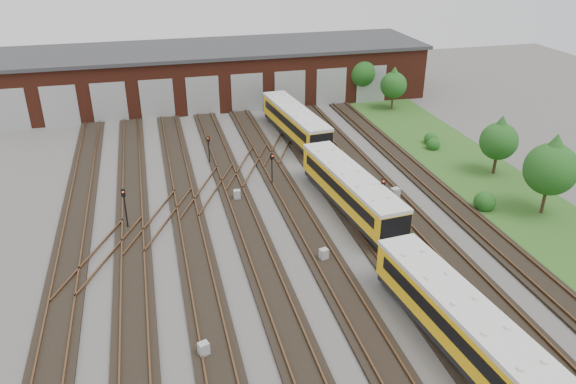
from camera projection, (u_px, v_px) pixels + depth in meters
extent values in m
plane|color=#474542|center=(303.00, 282.00, 34.14)|extent=(120.00, 120.00, 0.00)
cube|color=black|center=(60.00, 318.00, 30.97)|extent=(2.40, 70.00, 0.18)
cube|color=brown|center=(45.00, 318.00, 30.74)|extent=(0.10, 70.00, 0.15)
cube|color=brown|center=(73.00, 313.00, 31.06)|extent=(0.10, 70.00, 0.15)
cube|color=black|center=(134.00, 307.00, 31.86)|extent=(2.40, 70.00, 0.18)
cube|color=brown|center=(121.00, 306.00, 31.63)|extent=(0.10, 70.00, 0.15)
cube|color=brown|center=(147.00, 302.00, 31.95)|extent=(0.10, 70.00, 0.15)
cube|color=black|center=(205.00, 296.00, 32.76)|extent=(2.40, 70.00, 0.18)
cube|color=brown|center=(192.00, 296.00, 32.53)|extent=(0.10, 70.00, 0.15)
cube|color=brown|center=(217.00, 292.00, 32.85)|extent=(0.10, 70.00, 0.15)
cube|color=black|center=(271.00, 286.00, 33.65)|extent=(2.40, 70.00, 0.18)
cube|color=brown|center=(259.00, 286.00, 33.42)|extent=(0.10, 70.00, 0.15)
cube|color=brown|center=(283.00, 282.00, 33.74)|extent=(0.10, 70.00, 0.15)
cube|color=black|center=(334.00, 277.00, 34.55)|extent=(2.40, 70.00, 0.18)
cube|color=brown|center=(323.00, 276.00, 34.31)|extent=(0.10, 70.00, 0.15)
cube|color=brown|center=(346.00, 273.00, 34.64)|extent=(0.10, 70.00, 0.15)
cube|color=black|center=(394.00, 268.00, 35.44)|extent=(2.40, 70.00, 0.18)
cube|color=brown|center=(384.00, 267.00, 35.21)|extent=(0.10, 70.00, 0.15)
cube|color=brown|center=(405.00, 264.00, 35.53)|extent=(0.10, 70.00, 0.15)
cube|color=black|center=(452.00, 259.00, 36.34)|extent=(2.40, 70.00, 0.18)
cube|color=brown|center=(442.00, 258.00, 36.10)|extent=(0.10, 70.00, 0.15)
cube|color=brown|center=(462.00, 255.00, 36.42)|extent=(0.10, 70.00, 0.15)
cube|color=black|center=(506.00, 251.00, 37.23)|extent=(2.40, 70.00, 0.18)
cube|color=brown|center=(497.00, 250.00, 37.00)|extent=(0.10, 70.00, 0.15)
cube|color=brown|center=(516.00, 247.00, 37.32)|extent=(0.10, 70.00, 0.15)
cube|color=brown|center=(161.00, 218.00, 40.94)|extent=(5.40, 9.62, 0.15)
cube|color=brown|center=(209.00, 189.00, 45.32)|extent=(5.40, 9.62, 0.15)
cube|color=brown|center=(248.00, 165.00, 49.70)|extent=(5.40, 9.62, 0.15)
cube|color=brown|center=(101.00, 254.00, 36.57)|extent=(5.40, 9.62, 0.15)
cube|color=brown|center=(281.00, 146.00, 54.08)|extent=(5.40, 9.62, 0.15)
cube|color=#542115|center=(213.00, 75.00, 67.65)|extent=(50.00, 12.00, 6.00)
cube|color=#323235|center=(212.00, 48.00, 66.27)|extent=(51.00, 12.50, 0.40)
cube|color=#9D9FA2|center=(9.00, 110.00, 57.84)|extent=(3.60, 0.12, 4.40)
cube|color=#9D9FA2|center=(60.00, 106.00, 58.96)|extent=(3.60, 0.12, 4.40)
cube|color=#9D9FA2|center=(110.00, 103.00, 60.08)|extent=(3.60, 0.12, 4.40)
cube|color=#9D9FA2|center=(157.00, 99.00, 61.19)|extent=(3.60, 0.12, 4.40)
cube|color=#9D9FA2|center=(203.00, 96.00, 62.31)|extent=(3.60, 0.12, 4.40)
cube|color=#9D9FA2|center=(247.00, 93.00, 63.43)|extent=(3.60, 0.12, 4.40)
cube|color=#9D9FA2|center=(290.00, 90.00, 64.55)|extent=(3.60, 0.12, 4.40)
cube|color=#9D9FA2|center=(331.00, 87.00, 65.67)|extent=(3.60, 0.12, 4.40)
cube|color=#9D9FA2|center=(371.00, 84.00, 66.78)|extent=(3.60, 0.12, 4.40)
cube|color=#244B19|center=(488.00, 182.00, 47.08)|extent=(8.00, 55.00, 0.05)
cube|color=black|center=(458.00, 342.00, 28.48)|extent=(3.36, 13.46, 0.53)
cube|color=yellow|center=(462.00, 322.00, 27.93)|extent=(3.62, 13.49, 1.95)
cube|color=silver|center=(465.00, 304.00, 27.45)|extent=(3.71, 13.50, 0.27)
cube|color=black|center=(442.00, 324.00, 27.47)|extent=(1.22, 11.67, 0.76)
cube|color=black|center=(482.00, 313.00, 28.20)|extent=(1.22, 11.67, 0.76)
cube|color=black|center=(350.00, 203.00, 42.41)|extent=(3.36, 13.46, 0.53)
cube|color=yellow|center=(351.00, 188.00, 41.86)|extent=(3.62, 13.49, 1.95)
cube|color=silver|center=(351.00, 174.00, 41.38)|extent=(3.71, 13.50, 0.27)
cube|color=black|center=(336.00, 188.00, 41.40)|extent=(1.22, 11.67, 0.76)
cube|color=black|center=(365.00, 183.00, 42.13)|extent=(1.22, 11.67, 0.76)
cube|color=black|center=(295.00, 133.00, 56.34)|extent=(3.36, 13.46, 0.53)
cube|color=yellow|center=(295.00, 121.00, 55.79)|extent=(3.62, 13.49, 1.95)
cube|color=silver|center=(295.00, 110.00, 55.31)|extent=(3.71, 13.50, 0.27)
cube|color=black|center=(284.00, 120.00, 55.33)|extent=(1.22, 11.67, 0.76)
cube|color=black|center=(306.00, 117.00, 56.06)|extent=(1.22, 11.67, 0.76)
cylinder|color=black|center=(126.00, 213.00, 39.49)|extent=(0.11, 0.11, 2.58)
cube|color=black|center=(123.00, 193.00, 38.80)|extent=(0.28, 0.17, 0.56)
sphere|color=#F42F0D|center=(123.00, 192.00, 38.66)|extent=(0.13, 0.13, 0.13)
cylinder|color=black|center=(272.00, 173.00, 46.00)|extent=(0.10, 0.10, 2.37)
cube|color=black|center=(272.00, 157.00, 45.38)|extent=(0.27, 0.22, 0.48)
sphere|color=#F42F0D|center=(272.00, 156.00, 45.25)|extent=(0.11, 0.11, 0.11)
cylinder|color=black|center=(209.00, 153.00, 50.28)|extent=(0.09, 0.09, 2.13)
cube|color=black|center=(208.00, 139.00, 49.71)|extent=(0.26, 0.22, 0.46)
sphere|color=#F42F0D|center=(208.00, 138.00, 49.59)|extent=(0.11, 0.11, 0.11)
cylinder|color=black|center=(381.00, 204.00, 40.30)|extent=(0.11, 0.11, 2.95)
cube|color=black|center=(383.00, 182.00, 39.53)|extent=(0.31, 0.23, 0.55)
sphere|color=#F42F0D|center=(384.00, 181.00, 39.39)|extent=(0.13, 0.13, 0.13)
cube|color=#9EA1A3|center=(204.00, 350.00, 28.19)|extent=(0.63, 0.58, 0.85)
cube|color=#9EA1A3|center=(237.00, 195.00, 43.94)|extent=(0.58, 0.51, 0.88)
cube|color=#9EA1A3|center=(324.00, 255.00, 36.14)|extent=(0.61, 0.55, 0.87)
cube|color=#9EA1A3|center=(292.00, 126.00, 58.55)|extent=(0.68, 0.60, 0.97)
cube|color=#9EA1A3|center=(395.00, 194.00, 43.85)|extent=(0.71, 0.62, 1.06)
cylinder|color=#352518|center=(359.00, 93.00, 67.99)|extent=(0.22, 0.22, 1.89)
sphere|color=#144714|center=(361.00, 72.00, 66.89)|extent=(3.67, 3.67, 3.67)
cone|color=#144714|center=(361.00, 61.00, 66.32)|extent=(3.14, 3.14, 2.62)
cylinder|color=#352518|center=(392.00, 103.00, 64.91)|extent=(0.21, 0.21, 1.55)
sphere|color=#144714|center=(393.00, 85.00, 64.01)|extent=(3.01, 3.01, 3.01)
cone|color=#144714|center=(394.00, 76.00, 63.53)|extent=(2.58, 2.58, 2.15)
cylinder|color=#352518|center=(543.00, 202.00, 41.74)|extent=(0.24, 0.24, 1.97)
sphere|color=#144714|center=(551.00, 169.00, 40.59)|extent=(3.84, 3.84, 3.84)
cone|color=#144714|center=(555.00, 152.00, 39.99)|extent=(3.29, 3.29, 2.74)
cylinder|color=#352518|center=(495.00, 165.00, 48.38)|extent=(0.27, 0.27, 1.64)
sphere|color=#144714|center=(499.00, 141.00, 47.43)|extent=(3.19, 3.19, 3.19)
cone|color=#144714|center=(501.00, 128.00, 46.93)|extent=(2.73, 2.73, 2.28)
sphere|color=#144714|center=(485.00, 199.00, 42.48)|extent=(1.65, 1.65, 1.65)
sphere|color=#144714|center=(433.00, 143.00, 53.64)|extent=(1.30, 1.30, 1.30)
sphere|color=#144714|center=(431.00, 137.00, 54.95)|extent=(1.32, 1.32, 1.32)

